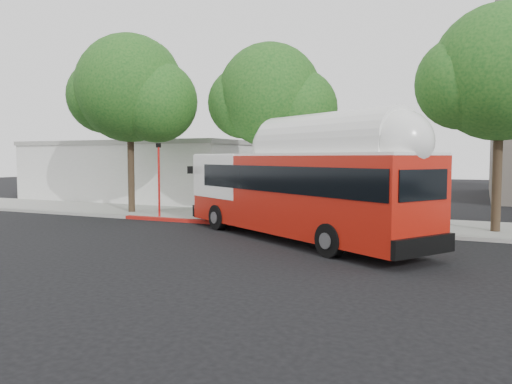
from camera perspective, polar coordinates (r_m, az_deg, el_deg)
ground at (r=18.73m, az=-2.83°, el=-5.63°), size 120.00×120.00×0.00m
sidewalk at (r=24.61m, az=4.16°, el=-3.14°), size 60.00×5.00×0.15m
curb_strip at (r=22.22m, az=1.81°, el=-3.91°), size 60.00×0.30×0.15m
red_curb_segment at (r=23.53m, az=-4.95°, el=-3.47°), size 10.00×0.32×0.16m
street_tree_left at (r=28.00m, az=-13.39°, el=11.02°), size 6.67×5.80×9.74m
street_tree_mid at (r=24.38m, az=2.53°, el=10.53°), size 5.75×5.00×8.62m
low_commercial_bldg at (r=37.83m, az=-11.96°, el=2.43°), size 16.20×10.20×4.25m
transit_bus at (r=18.87m, az=4.53°, el=-0.20°), size 11.92×8.55×3.75m
signal_pole at (r=25.43m, az=-11.03°, el=1.30°), size 0.11×0.36×3.83m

